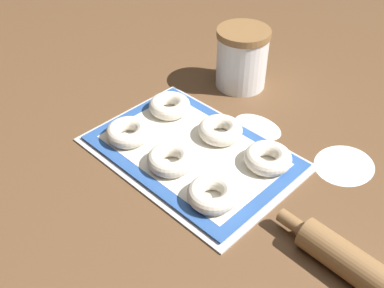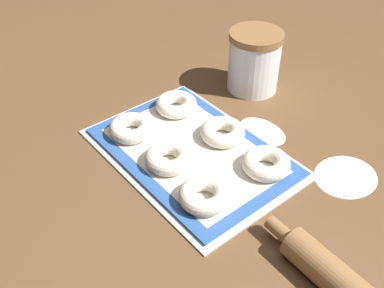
{
  "view_description": "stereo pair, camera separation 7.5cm",
  "coord_description": "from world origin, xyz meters",
  "px_view_note": "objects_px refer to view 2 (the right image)",
  "views": [
    {
      "loc": [
        0.48,
        -0.51,
        0.61
      ],
      "look_at": [
        -0.01,
        -0.01,
        0.03
      ],
      "focal_mm": 42.0,
      "sensor_mm": 36.0,
      "label": 1
    },
    {
      "loc": [
        0.53,
        -0.45,
        0.61
      ],
      "look_at": [
        -0.01,
        -0.01,
        0.03
      ],
      "focal_mm": 42.0,
      "sensor_mm": 36.0,
      "label": 2
    }
  ],
  "objects_px": {
    "baking_tray": "(192,152)",
    "bagel_front_left": "(131,128)",
    "bagel_front_right": "(204,195)",
    "bagel_back_right": "(266,163)",
    "bagel_back_center": "(222,131)",
    "bagel_back_left": "(176,104)",
    "bagel_front_center": "(168,158)",
    "flour_canister": "(254,61)"
  },
  "relations": [
    {
      "from": "baking_tray",
      "to": "bagel_front_left",
      "type": "bearing_deg",
      "value": -151.68
    },
    {
      "from": "baking_tray",
      "to": "bagel_front_right",
      "type": "height_order",
      "value": "bagel_front_right"
    },
    {
      "from": "bagel_back_right",
      "to": "bagel_back_center",
      "type": "bearing_deg",
      "value": 179.49
    },
    {
      "from": "bagel_front_right",
      "to": "bagel_back_left",
      "type": "distance_m",
      "value": 0.29
    },
    {
      "from": "bagel_front_center",
      "to": "bagel_front_right",
      "type": "distance_m",
      "value": 0.12
    },
    {
      "from": "flour_canister",
      "to": "baking_tray",
      "type": "bearing_deg",
      "value": -69.69
    },
    {
      "from": "bagel_front_left",
      "to": "bagel_back_center",
      "type": "xyz_separation_m",
      "value": [
        0.13,
        0.14,
        0.0
      ]
    },
    {
      "from": "bagel_front_left",
      "to": "bagel_front_right",
      "type": "distance_m",
      "value": 0.25
    },
    {
      "from": "bagel_back_left",
      "to": "bagel_back_center",
      "type": "height_order",
      "value": "same"
    },
    {
      "from": "baking_tray",
      "to": "flour_canister",
      "type": "height_order",
      "value": "flour_canister"
    },
    {
      "from": "bagel_front_center",
      "to": "bagel_back_right",
      "type": "distance_m",
      "value": 0.19
    },
    {
      "from": "bagel_front_center",
      "to": "flour_canister",
      "type": "distance_m",
      "value": 0.36
    },
    {
      "from": "bagel_front_right",
      "to": "bagel_back_center",
      "type": "bearing_deg",
      "value": 128.33
    },
    {
      "from": "baking_tray",
      "to": "bagel_front_right",
      "type": "relative_size",
      "value": 4.49
    },
    {
      "from": "bagel_back_left",
      "to": "bagel_front_right",
      "type": "bearing_deg",
      "value": -27.77
    },
    {
      "from": "bagel_front_left",
      "to": "bagel_back_left",
      "type": "bearing_deg",
      "value": 94.02
    },
    {
      "from": "baking_tray",
      "to": "bagel_back_right",
      "type": "distance_m",
      "value": 0.16
    },
    {
      "from": "bagel_front_center",
      "to": "bagel_back_center",
      "type": "distance_m",
      "value": 0.14
    },
    {
      "from": "bagel_front_left",
      "to": "bagel_front_right",
      "type": "xyz_separation_m",
      "value": [
        0.25,
        -0.01,
        0.0
      ]
    },
    {
      "from": "bagel_front_right",
      "to": "bagel_back_center",
      "type": "distance_m",
      "value": 0.19
    },
    {
      "from": "baking_tray",
      "to": "bagel_back_left",
      "type": "xyz_separation_m",
      "value": [
        -0.13,
        0.06,
        0.02
      ]
    },
    {
      "from": "bagel_back_right",
      "to": "flour_canister",
      "type": "bearing_deg",
      "value": 139.62
    },
    {
      "from": "bagel_front_left",
      "to": "bagel_back_left",
      "type": "height_order",
      "value": "same"
    },
    {
      "from": "bagel_front_left",
      "to": "baking_tray",
      "type": "bearing_deg",
      "value": 28.32
    },
    {
      "from": "baking_tray",
      "to": "flour_canister",
      "type": "distance_m",
      "value": 0.3
    },
    {
      "from": "bagel_back_left",
      "to": "bagel_back_center",
      "type": "relative_size",
      "value": 1.0
    },
    {
      "from": "bagel_front_left",
      "to": "bagel_front_center",
      "type": "distance_m",
      "value": 0.13
    },
    {
      "from": "bagel_front_left",
      "to": "bagel_back_right",
      "type": "height_order",
      "value": "same"
    },
    {
      "from": "baking_tray",
      "to": "bagel_back_right",
      "type": "xyz_separation_m",
      "value": [
        0.14,
        0.07,
        0.02
      ]
    },
    {
      "from": "flour_canister",
      "to": "bagel_back_left",
      "type": "bearing_deg",
      "value": -97.74
    },
    {
      "from": "bagel_front_center",
      "to": "flour_canister",
      "type": "relative_size",
      "value": 0.64
    },
    {
      "from": "flour_canister",
      "to": "bagel_back_right",
      "type": "bearing_deg",
      "value": -40.38
    },
    {
      "from": "baking_tray",
      "to": "bagel_back_left",
      "type": "distance_m",
      "value": 0.15
    },
    {
      "from": "bagel_back_right",
      "to": "bagel_back_left",
      "type": "bearing_deg",
      "value": -177.37
    },
    {
      "from": "bagel_back_center",
      "to": "bagel_back_right",
      "type": "height_order",
      "value": "same"
    },
    {
      "from": "bagel_back_left",
      "to": "flour_canister",
      "type": "height_order",
      "value": "flour_canister"
    },
    {
      "from": "bagel_back_left",
      "to": "baking_tray",
      "type": "bearing_deg",
      "value": -24.99
    },
    {
      "from": "bagel_front_center",
      "to": "bagel_front_right",
      "type": "height_order",
      "value": "same"
    },
    {
      "from": "bagel_front_right",
      "to": "bagel_back_center",
      "type": "relative_size",
      "value": 1.0
    },
    {
      "from": "bagel_back_center",
      "to": "bagel_front_left",
      "type": "bearing_deg",
      "value": -132.66
    },
    {
      "from": "bagel_front_right",
      "to": "bagel_back_left",
      "type": "height_order",
      "value": "same"
    },
    {
      "from": "baking_tray",
      "to": "bagel_back_center",
      "type": "height_order",
      "value": "bagel_back_center"
    }
  ]
}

